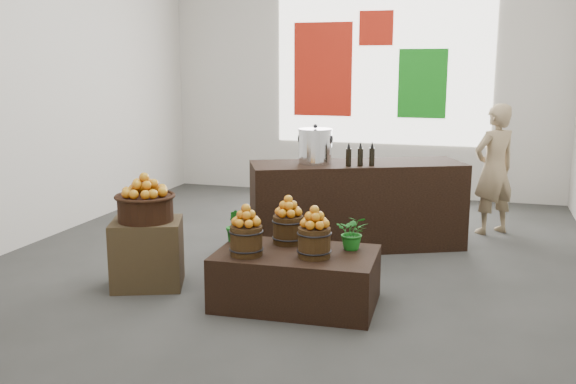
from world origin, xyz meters
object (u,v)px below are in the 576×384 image
(stock_pot_left, at_px, (315,147))
(shopper, at_px, (494,169))
(display_table, at_px, (296,278))
(counter, at_px, (357,205))
(crate, at_px, (148,253))
(wicker_basket, at_px, (145,208))

(stock_pot_left, bearing_deg, shopper, 33.61)
(display_table, height_order, shopper, shopper)
(display_table, height_order, stock_pot_left, stock_pot_left)
(shopper, bearing_deg, counter, -4.01)
(crate, height_order, display_table, crate)
(wicker_basket, bearing_deg, stock_pot_left, 55.28)
(crate, xyz_separation_m, stock_pot_left, (1.13, 1.63, 0.81))
(counter, distance_m, stock_pot_left, 0.80)
(crate, distance_m, shopper, 4.16)
(stock_pot_left, bearing_deg, crate, -124.72)
(counter, relative_size, shopper, 1.49)
(crate, distance_m, counter, 2.40)
(display_table, relative_size, counter, 0.57)
(display_table, xyz_separation_m, shopper, (1.57, 2.91, 0.54))
(display_table, bearing_deg, stock_pot_left, 96.91)
(display_table, xyz_separation_m, stock_pot_left, (-0.28, 1.68, 0.88))
(crate, xyz_separation_m, wicker_basket, (0.00, 0.00, 0.42))
(crate, height_order, counter, counter)
(wicker_basket, xyz_separation_m, stock_pot_left, (1.13, 1.63, 0.39))
(crate, bearing_deg, wicker_basket, 0.00)
(stock_pot_left, relative_size, shopper, 0.23)
(wicker_basket, distance_m, shopper, 4.13)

